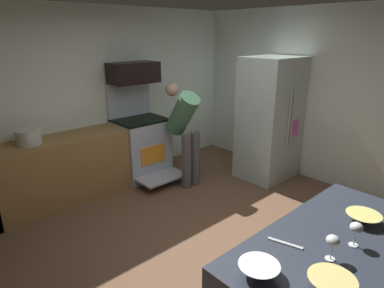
# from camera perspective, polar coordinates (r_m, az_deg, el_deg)

# --- Properties ---
(ground_plane) EXTENTS (5.20, 4.80, 0.02)m
(ground_plane) POSITION_cam_1_polar(r_m,az_deg,el_deg) (3.86, 1.83, -16.57)
(ground_plane) COLOR brown
(wall_back) EXTENTS (5.20, 0.12, 2.60)m
(wall_back) POSITION_cam_1_polar(r_m,az_deg,el_deg) (5.17, -16.50, 7.73)
(wall_back) COLOR silver
(wall_back) RESTS_ON ground
(wall_right) EXTENTS (0.12, 4.80, 2.60)m
(wall_right) POSITION_cam_1_polar(r_m,az_deg,el_deg) (5.33, 22.20, 7.42)
(wall_right) COLOR silver
(wall_right) RESTS_ON ground
(lower_cabinet_run) EXTENTS (2.40, 0.60, 0.90)m
(lower_cabinet_run) POSITION_cam_1_polar(r_m,az_deg,el_deg) (4.77, -23.32, -4.68)
(lower_cabinet_run) COLOR olive
(lower_cabinet_run) RESTS_ON ground
(oven_range) EXTENTS (0.76, 1.04, 1.49)m
(oven_range) POSITION_cam_1_polar(r_m,az_deg,el_deg) (5.31, -8.81, -0.34)
(oven_range) COLOR #ADB6C5
(oven_range) RESTS_ON ground
(microwave) EXTENTS (0.74, 0.38, 0.31)m
(microwave) POSITION_cam_1_polar(r_m,az_deg,el_deg) (5.14, -10.06, 12.05)
(microwave) COLOR black
(microwave) RESTS_ON oven_range
(refrigerator) EXTENTS (0.85, 0.73, 1.89)m
(refrigerator) POSITION_cam_1_polar(r_m,az_deg,el_deg) (5.27, 13.27, 4.21)
(refrigerator) COLOR #B0C1BD
(refrigerator) RESTS_ON ground
(person_cook) EXTENTS (0.31, 0.64, 1.52)m
(person_cook) POSITION_cam_1_polar(r_m,az_deg,el_deg) (4.86, -1.32, 2.93)
(person_cook) COLOR #545454
(person_cook) RESTS_ON ground
(mixing_bowl_large) EXTENTS (0.26, 0.26, 0.06)m
(mixing_bowl_large) POSITION_cam_1_polar(r_m,az_deg,el_deg) (2.08, 23.02, -21.26)
(mixing_bowl_large) COLOR #E0CE74
(mixing_bowl_large) RESTS_ON counter_island
(mixing_bowl_small) EXTENTS (0.24, 0.24, 0.08)m
(mixing_bowl_small) POSITION_cam_1_polar(r_m,az_deg,el_deg) (2.04, 11.47, -20.61)
(mixing_bowl_small) COLOR white
(mixing_bowl_small) RESTS_ON counter_island
(mixing_bowl_prep) EXTENTS (0.25, 0.25, 0.07)m
(mixing_bowl_prep) POSITION_cam_1_polar(r_m,az_deg,el_deg) (2.76, 27.51, -11.31)
(mixing_bowl_prep) COLOR #DCD470
(mixing_bowl_prep) RESTS_ON counter_island
(wine_glass_near) EXTENTS (0.08, 0.08, 0.17)m
(wine_glass_near) POSITION_cam_1_polar(r_m,az_deg,el_deg) (2.23, 23.18, -15.23)
(wine_glass_near) COLOR silver
(wine_glass_near) RESTS_ON counter_island
(wine_glass_mid) EXTENTS (0.08, 0.08, 0.17)m
(wine_glass_mid) POSITION_cam_1_polar(r_m,az_deg,el_deg) (2.42, 26.56, -12.94)
(wine_glass_mid) COLOR silver
(wine_glass_mid) RESTS_ON counter_island
(knife_chef) EXTENTS (0.09, 0.23, 0.01)m
(knife_chef) POSITION_cam_1_polar(r_m,az_deg,el_deg) (2.34, 15.83, -16.20)
(knife_chef) COLOR #B7BABF
(knife_chef) RESTS_ON counter_island
(stock_pot) EXTENTS (0.30, 0.30, 0.19)m
(stock_pot) POSITION_cam_1_polar(r_m,az_deg,el_deg) (4.54, -26.45, 1.09)
(stock_pot) COLOR beige
(stock_pot) RESTS_ON lower_cabinet_run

